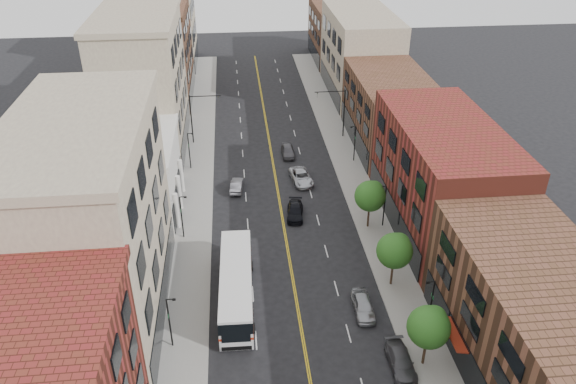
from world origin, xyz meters
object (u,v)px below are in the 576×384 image
object	(u,v)px
city_bus	(236,284)
car_lane_a	(295,211)
car_parked_mid	(401,361)
car_lane_behind	(237,185)
car_lane_c	(288,151)
car_lane_b	(301,177)
car_parked_far	(363,306)

from	to	relation	value
city_bus	car_lane_a	xyz separation A→B (m)	(6.98, 13.78, -1.30)
car_parked_mid	car_lane_behind	world-z (taller)	car_parked_mid
car_lane_a	car_lane_c	bearing A→B (deg)	94.44
car_lane_behind	car_lane_c	distance (m)	11.52
car_parked_mid	car_lane_b	bearing A→B (deg)	97.21
city_bus	car_parked_mid	distance (m)	16.02
city_bus	car_lane_a	bearing A→B (deg)	64.56
car_parked_mid	car_lane_c	distance (m)	39.16
car_parked_far	car_lane_c	size ratio (longest dim) A/B	1.02
car_parked_far	car_lane_b	xyz separation A→B (m)	(-2.63, 24.51, -0.03)
car_lane_behind	car_lane_c	world-z (taller)	car_lane_c
car_lane_behind	car_lane_b	xyz separation A→B (m)	(8.21, 1.25, 0.06)
city_bus	car_parked_far	distance (m)	11.68
car_lane_behind	city_bus	bearing A→B (deg)	95.38
car_lane_a	car_lane_c	xyz separation A→B (m)	(0.75, 15.62, 0.07)
car_lane_behind	car_lane_b	bearing A→B (deg)	-164.69
city_bus	car_parked_mid	world-z (taller)	city_bus
car_parked_mid	car_lane_behind	xyz separation A→B (m)	(-12.44, 29.91, -0.00)
car_parked_far	car_lane_a	world-z (taller)	car_parked_far
car_parked_mid	car_lane_b	xyz separation A→B (m)	(-4.23, 31.16, 0.06)
city_bus	car_lane_a	size ratio (longest dim) A/B	2.92
car_lane_behind	car_lane_b	distance (m)	8.31
car_lane_b	car_lane_c	world-z (taller)	car_lane_c
car_lane_behind	car_lane_c	size ratio (longest dim) A/B	0.94
car_lane_c	car_lane_a	bearing A→B (deg)	-92.71
car_parked_far	car_parked_mid	bearing A→B (deg)	-75.56
car_parked_mid	car_lane_c	size ratio (longest dim) A/B	1.07
city_bus	car_lane_c	bearing A→B (deg)	76.69
car_parked_mid	car_lane_a	distance (m)	23.95
car_lane_a	car_parked_mid	bearing A→B (deg)	-68.54
city_bus	car_parked_far	xyz separation A→B (m)	(11.28, -2.78, -1.22)
car_parked_far	car_lane_behind	world-z (taller)	car_parked_far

